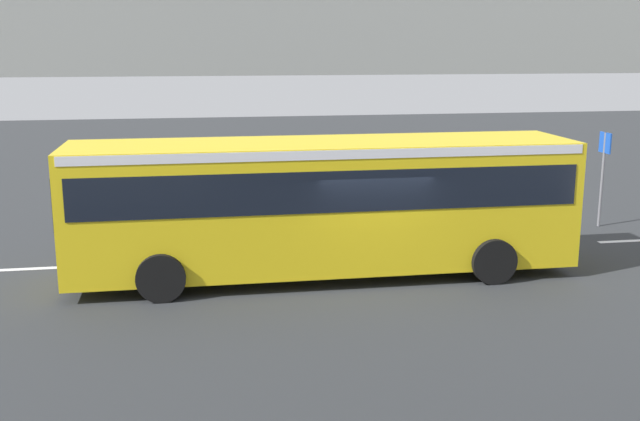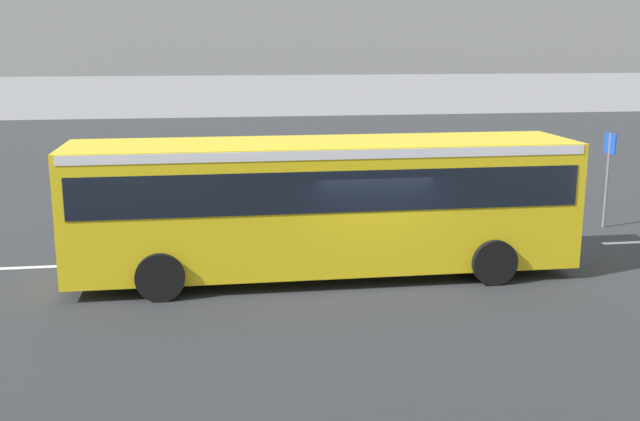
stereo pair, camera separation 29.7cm
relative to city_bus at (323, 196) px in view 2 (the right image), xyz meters
The scene contains 8 objects.
ground 2.21m from the city_bus, 144.87° to the left, with size 80.00×80.00×0.00m, color #2D3033.
city_bus is the anchor object (origin of this frame).
traffic_sign 9.54m from the city_bus, 159.33° to the right, with size 0.08×0.60×2.80m.
lane_dash_leftmost 9.29m from the city_bus, 169.71° to the right, with size 2.00×0.20×0.01m, color silver.
lane_dash_left 5.54m from the city_bus, 161.82° to the right, with size 2.00×0.20×0.01m, color silver.
lane_dash_centre 2.66m from the city_bus, 120.32° to the right, with size 2.00×0.20×0.01m, color silver.
lane_dash_right 3.93m from the city_bus, 28.06° to the right, with size 2.00×0.20×0.01m, color silver.
lane_dash_rightmost 7.47m from the city_bus, 12.98° to the right, with size 2.00×0.20×0.01m, color silver.
Camera 2 is at (3.53, 16.00, 5.31)m, focal length 42.01 mm.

